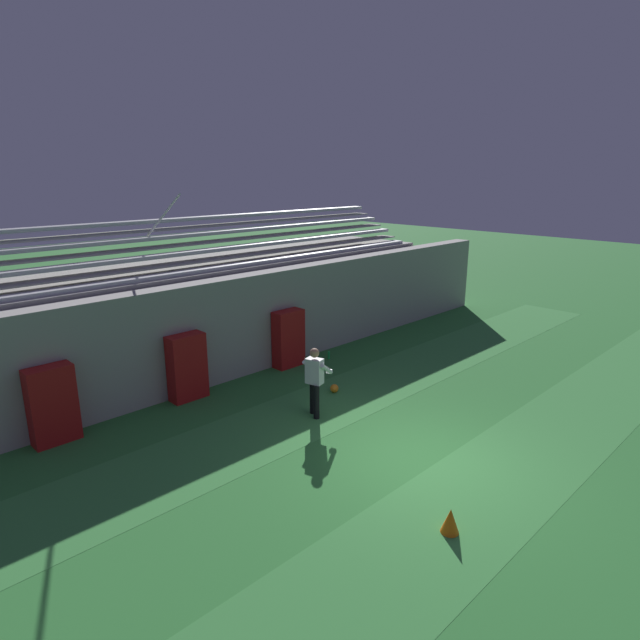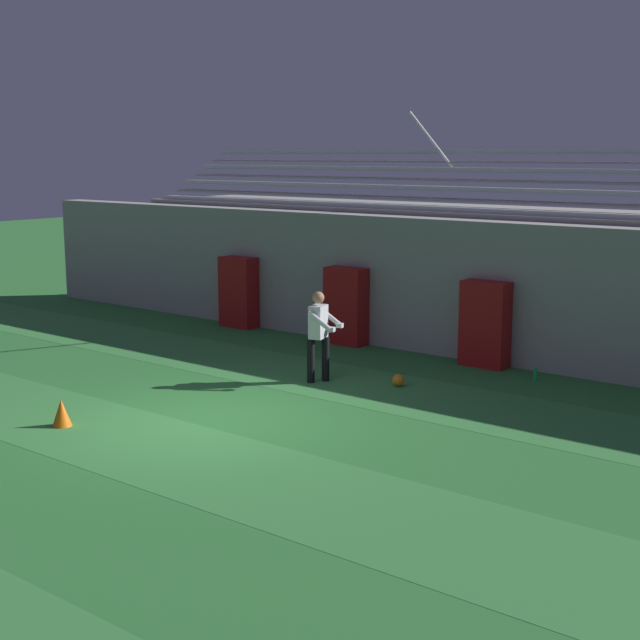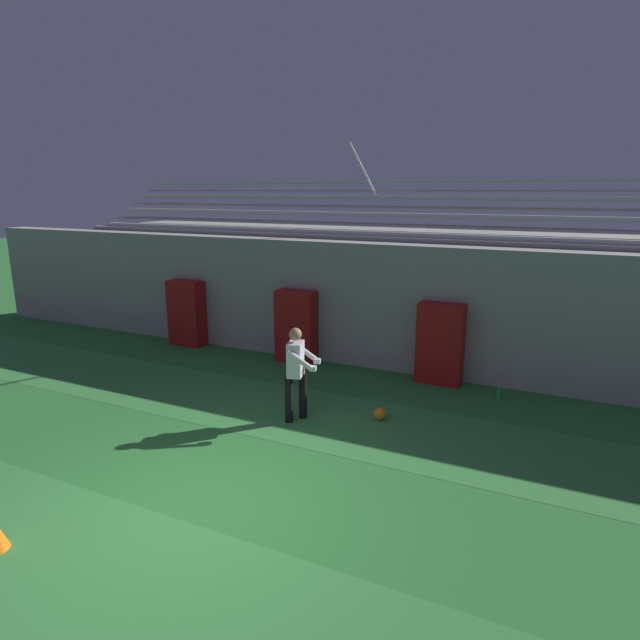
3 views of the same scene
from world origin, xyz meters
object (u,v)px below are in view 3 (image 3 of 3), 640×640
(padding_pillar_gate_left, at_px, (296,326))
(water_bottle, at_px, (499,393))
(padding_pillar_gate_right, at_px, (440,344))
(goalkeeper, at_px, (297,368))
(padding_pillar_far_left, at_px, (187,313))
(soccer_ball, at_px, (380,414))

(padding_pillar_gate_left, bearing_deg, water_bottle, -5.02)
(padding_pillar_gate_right, height_order, water_bottle, padding_pillar_gate_right)
(goalkeeper, height_order, water_bottle, goalkeeper)
(padding_pillar_gate_left, distance_m, padding_pillar_far_left, 3.20)
(soccer_ball, bearing_deg, padding_pillar_far_left, 159.12)
(soccer_ball, bearing_deg, water_bottle, 47.60)
(padding_pillar_gate_left, distance_m, soccer_ball, 3.78)
(padding_pillar_gate_left, relative_size, padding_pillar_far_left, 1.00)
(padding_pillar_gate_left, relative_size, goalkeeper, 1.01)
(soccer_ball, distance_m, water_bottle, 2.59)
(padding_pillar_far_left, relative_size, water_bottle, 7.02)
(padding_pillar_gate_right, distance_m, padding_pillar_far_left, 6.57)
(padding_pillar_gate_left, bearing_deg, padding_pillar_gate_right, 0.00)
(soccer_ball, bearing_deg, goalkeeper, -154.45)
(padding_pillar_gate_left, xyz_separation_m, goalkeeper, (1.58, -2.95, 0.11))
(padding_pillar_far_left, distance_m, soccer_ball, 6.56)
(padding_pillar_gate_left, xyz_separation_m, water_bottle, (4.64, -0.41, -0.72))
(padding_pillar_gate_left, height_order, goalkeeper, padding_pillar_gate_left)
(padding_pillar_gate_right, bearing_deg, goalkeeper, -121.23)
(padding_pillar_gate_left, height_order, padding_pillar_gate_right, same)
(goalkeeper, xyz_separation_m, soccer_ball, (1.31, 0.63, -0.84))
(padding_pillar_far_left, bearing_deg, water_bottle, -2.98)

